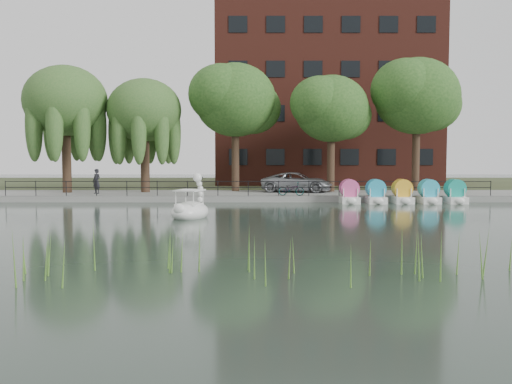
{
  "coord_description": "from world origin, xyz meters",
  "views": [
    {
      "loc": [
        0.46,
        -24.19,
        3.27
      ],
      "look_at": [
        0.5,
        4.0,
        1.3
      ],
      "focal_mm": 40.0,
      "sensor_mm": 36.0,
      "label": 1
    }
  ],
  "objects_px": {
    "minivan": "(297,181)",
    "swan_boat": "(190,208)",
    "bicycle": "(291,188)",
    "pedestrian": "(97,179)"
  },
  "relations": [
    {
      "from": "minivan",
      "to": "swan_boat",
      "type": "xyz_separation_m",
      "value": [
        -6.26,
        -12.73,
        -0.73
      ]
    },
    {
      "from": "swan_boat",
      "to": "bicycle",
      "type": "bearing_deg",
      "value": 79.1
    },
    {
      "from": "bicycle",
      "to": "swan_boat",
      "type": "xyz_separation_m",
      "value": [
        -5.62,
        -9.28,
        -0.42
      ]
    },
    {
      "from": "minivan",
      "to": "bicycle",
      "type": "height_order",
      "value": "minivan"
    },
    {
      "from": "minivan",
      "to": "swan_boat",
      "type": "bearing_deg",
      "value": 164.27
    },
    {
      "from": "minivan",
      "to": "bicycle",
      "type": "bearing_deg",
      "value": -179.92
    },
    {
      "from": "pedestrian",
      "to": "swan_boat",
      "type": "xyz_separation_m",
      "value": [
        7.76,
        -11.06,
        -0.91
      ]
    },
    {
      "from": "bicycle",
      "to": "pedestrian",
      "type": "xyz_separation_m",
      "value": [
        -13.38,
        1.79,
        0.49
      ]
    },
    {
      "from": "minivan",
      "to": "bicycle",
      "type": "distance_m",
      "value": 3.53
    },
    {
      "from": "minivan",
      "to": "pedestrian",
      "type": "bearing_deg",
      "value": 107.23
    }
  ]
}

